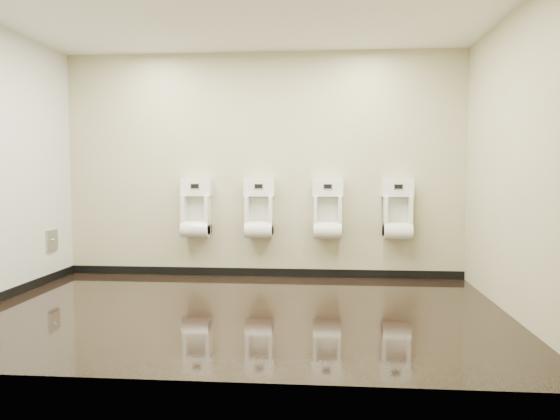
# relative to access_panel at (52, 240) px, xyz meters

# --- Properties ---
(ground) EXTENTS (5.00, 3.50, 0.00)m
(ground) POSITION_rel_access_panel_xyz_m (2.48, -1.20, -0.50)
(ground) COLOR black
(ground) RESTS_ON ground
(ceiling) EXTENTS (5.00, 3.50, 0.00)m
(ceiling) POSITION_rel_access_panel_xyz_m (2.48, -1.20, 2.30)
(ceiling) COLOR white
(back_wall) EXTENTS (5.00, 0.02, 2.80)m
(back_wall) POSITION_rel_access_panel_xyz_m (2.48, 0.55, 0.90)
(back_wall) COLOR #BDB88F
(back_wall) RESTS_ON ground
(front_wall) EXTENTS (5.00, 0.02, 2.80)m
(front_wall) POSITION_rel_access_panel_xyz_m (2.48, -2.95, 0.90)
(front_wall) COLOR #BDB88F
(front_wall) RESTS_ON ground
(right_wall) EXTENTS (0.02, 3.50, 2.80)m
(right_wall) POSITION_rel_access_panel_xyz_m (4.98, -1.20, 0.90)
(right_wall) COLOR #BDB88F
(right_wall) RESTS_ON ground
(skirting_back) EXTENTS (5.00, 0.02, 0.10)m
(skirting_back) POSITION_rel_access_panel_xyz_m (2.48, 0.54, -0.45)
(skirting_back) COLOR black
(skirting_back) RESTS_ON ground
(access_panel) EXTENTS (0.04, 0.25, 0.25)m
(access_panel) POSITION_rel_access_panel_xyz_m (0.00, 0.00, 0.00)
(access_panel) COLOR #9E9EA3
(access_panel) RESTS_ON left_wall
(urinal_0) EXTENTS (0.39, 0.29, 0.72)m
(urinal_0) POSITION_rel_access_panel_xyz_m (1.67, 0.42, 0.31)
(urinal_0) COLOR white
(urinal_0) RESTS_ON back_wall
(urinal_1) EXTENTS (0.39, 0.29, 0.72)m
(urinal_1) POSITION_rel_access_panel_xyz_m (2.46, 0.42, 0.31)
(urinal_1) COLOR white
(urinal_1) RESTS_ON back_wall
(urinal_2) EXTENTS (0.39, 0.29, 0.72)m
(urinal_2) POSITION_rel_access_panel_xyz_m (3.30, 0.42, 0.31)
(urinal_2) COLOR white
(urinal_2) RESTS_ON back_wall
(urinal_3) EXTENTS (0.39, 0.29, 0.72)m
(urinal_3) POSITION_rel_access_panel_xyz_m (4.15, 0.42, 0.31)
(urinal_3) COLOR white
(urinal_3) RESTS_ON back_wall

